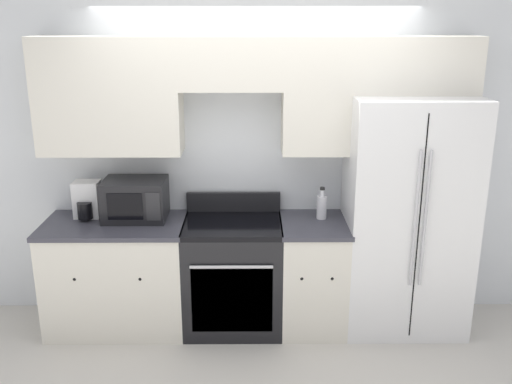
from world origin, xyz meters
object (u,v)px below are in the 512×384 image
at_px(microwave, 135,199).
at_px(bottle, 322,206).
at_px(oven_range, 233,274).
at_px(refrigerator, 405,214).

height_order(microwave, bottle, microwave).
bearing_deg(bottle, oven_range, -172.25).
xyz_separation_m(oven_range, bottle, (0.70, 0.10, 0.54)).
bearing_deg(bottle, refrigerator, -2.43).
distance_m(oven_range, refrigerator, 1.45).
bearing_deg(refrigerator, oven_range, -177.14).
distance_m(refrigerator, microwave, 2.13).
bearing_deg(oven_range, refrigerator, 2.86).
bearing_deg(bottle, microwave, 179.76).
height_order(oven_range, bottle, bottle).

